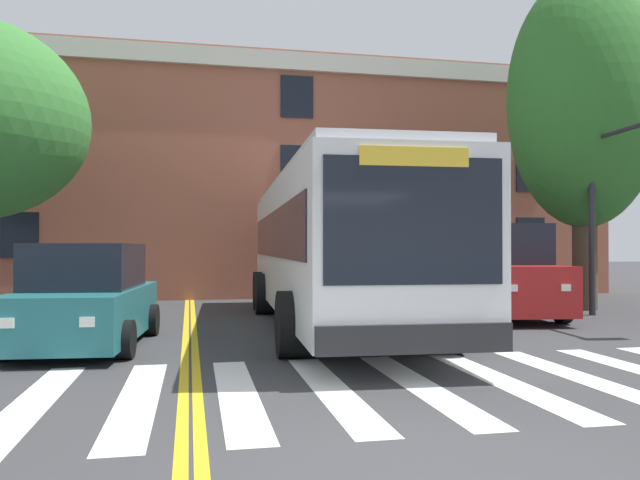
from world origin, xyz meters
The scene contains 10 objects.
ground_plane centered at (0.00, 0.00, 0.00)m, with size 120.00×120.00×0.00m, color #38383A.
crosswalk centered at (0.43, 2.81, 0.00)m, with size 12.77×4.15×0.01m.
lane_line_yellow_inner centered at (-1.86, 16.81, 0.00)m, with size 0.12×36.00×0.01m, color gold.
lane_line_yellow_outer centered at (-1.70, 16.81, 0.00)m, with size 0.12×36.00×0.01m, color gold.
city_bus centered at (1.21, 8.70, 1.74)m, with size 3.40×12.10×3.19m.
car_teal_near_lane centered at (-3.53, 6.81, 0.82)m, with size 2.33×4.31×1.77m.
car_red_far_lane centered at (5.58, 9.69, 1.06)m, with size 2.59×5.17×2.25m.
traffic_light_near_corner centered at (7.98, 7.63, 3.30)m, with size 0.57×4.19×4.91m.
street_tree_curbside_large centered at (8.81, 10.71, 5.69)m, with size 5.69×5.38×9.22m.
building_facade centered at (-2.58, 20.24, 4.16)m, with size 32.16×8.63×8.32m.
Camera 1 is at (-1.80, -4.48, 1.71)m, focal length 35.00 mm.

